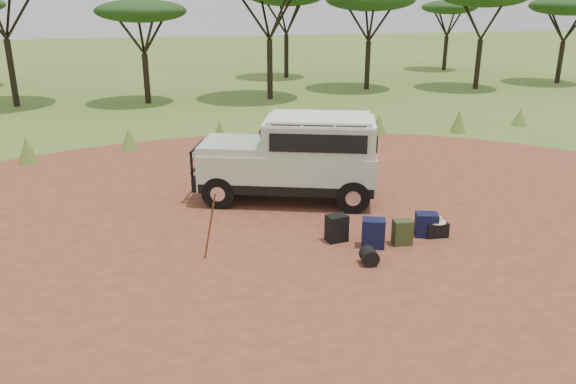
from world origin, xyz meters
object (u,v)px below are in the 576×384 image
object	(u,v)px
walking_staff	(210,227)
backpack_olive	(402,232)
hard_case	(436,229)
safari_vehicle	(294,160)
duffel_navy	(426,225)
backpack_black	(337,228)
backpack_navy	(373,233)

from	to	relation	value
walking_staff	backpack_olive	world-z (taller)	walking_staff
hard_case	safari_vehicle	bearing A→B (deg)	134.78
backpack_olive	duffel_navy	bearing A→B (deg)	29.07
backpack_black	backpack_navy	xyz separation A→B (m)	(0.60, -0.48, 0.02)
backpack_black	backpack_navy	size ratio (longest dim) A/B	0.95
backpack_black	backpack_navy	bearing A→B (deg)	-46.14
backpack_black	duffel_navy	world-z (taller)	backpack_black
walking_staff	backpack_navy	size ratio (longest dim) A/B	2.33
walking_staff	backpack_navy	bearing A→B (deg)	-50.85
backpack_black	hard_case	distance (m)	2.14
walking_staff	duffel_navy	size ratio (longest dim) A/B	2.75
backpack_black	backpack_navy	world-z (taller)	backpack_navy
walking_staff	duffel_navy	distance (m)	4.57
backpack_olive	hard_case	xyz separation A→B (m)	(0.88, 0.18, -0.10)
backpack_navy	walking_staff	bearing A→B (deg)	-162.67
safari_vehicle	duffel_navy	bearing A→B (deg)	-33.83
safari_vehicle	walking_staff	xyz separation A→B (m)	(-2.50, -2.85, -0.34)
duffel_navy	walking_staff	bearing A→B (deg)	-161.48
duffel_navy	backpack_black	bearing A→B (deg)	-168.25
safari_vehicle	backpack_navy	distance (m)	3.32
safari_vehicle	duffel_navy	size ratio (longest dim) A/B	9.16
walking_staff	backpack_olive	xyz separation A→B (m)	(3.86, -0.35, -0.42)
walking_staff	duffel_navy	bearing A→B (deg)	-46.60
backpack_olive	hard_case	distance (m)	0.90
walking_staff	backpack_olive	bearing A→B (deg)	-50.58
walking_staff	backpack_navy	distance (m)	3.27
safari_vehicle	duffel_navy	distance (m)	3.67
backpack_black	walking_staff	bearing A→B (deg)	176.29
duffel_navy	hard_case	xyz separation A→B (m)	(0.19, -0.07, -0.09)
hard_case	backpack_olive	bearing A→B (deg)	-160.09
walking_staff	backpack_olive	distance (m)	3.90
walking_staff	backpack_navy	xyz separation A→B (m)	(3.23, -0.31, -0.39)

